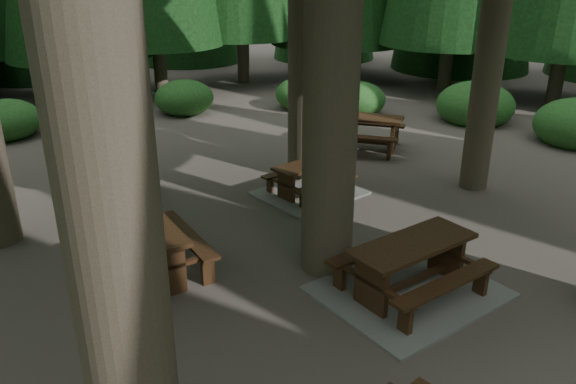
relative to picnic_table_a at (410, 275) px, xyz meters
name	(u,v)px	position (x,y,z in m)	size (l,w,h in m)	color
ground	(287,281)	(-1.56, 1.07, -0.31)	(80.00, 80.00, 0.00)	#574D46
picnic_table_a	(410,275)	(0.00, 0.00, 0.00)	(2.97, 2.62, 0.88)	gray
picnic_table_b	(147,240)	(-3.48, 2.26, 0.27)	(1.88, 2.22, 0.88)	black
picnic_table_c	(309,184)	(0.37, 4.18, -0.08)	(2.49, 2.23, 0.71)	gray
picnic_table_d	(363,127)	(3.12, 6.50, 0.28)	(2.65, 2.62, 0.90)	black
shrub_ring	(307,232)	(-0.85, 1.82, 0.09)	(23.86, 24.64, 1.49)	#1E5A21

